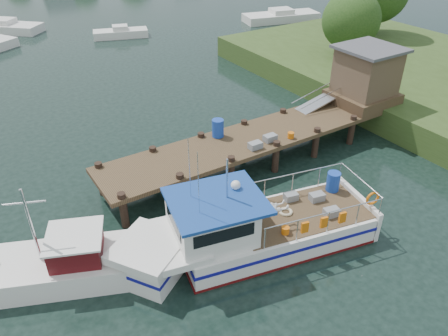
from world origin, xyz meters
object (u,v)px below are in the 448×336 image
dock (330,98)px  work_boat (56,265)px  lobster_boat (244,231)px  moored_c (281,16)px  moored_d (4,27)px  moored_b (121,33)px

dock → work_boat: bearing=-170.0°
lobster_boat → work_boat: (-6.15, 2.28, -0.28)m
lobster_boat → moored_c: (22.82, 25.99, -0.42)m
dock → moored_d: 33.87m
dock → moored_b: dock is taller
lobster_boat → moored_d: 37.06m
moored_b → moored_d: 11.61m
lobster_boat → moored_c: 34.59m
lobster_boat → moored_d: (-1.91, 37.00, -0.43)m
dock → moored_c: size_ratio=2.04×
lobster_boat → work_boat: 6.56m
dock → work_boat: dock is taller
work_boat → moored_b: (12.82, 26.91, -0.20)m
work_boat → moored_c: work_boat is taller
dock → moored_b: (-2.18, 24.25, -1.85)m
lobster_boat → moored_c: size_ratio=1.23×
dock → lobster_boat: bearing=-150.8°
work_boat → moored_b: size_ratio=1.37×
moored_c → work_boat: bearing=-116.8°
dock → moored_c: dock is taller
work_boat → moored_b: bearing=87.2°
moored_b → lobster_boat: bearing=-119.7°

